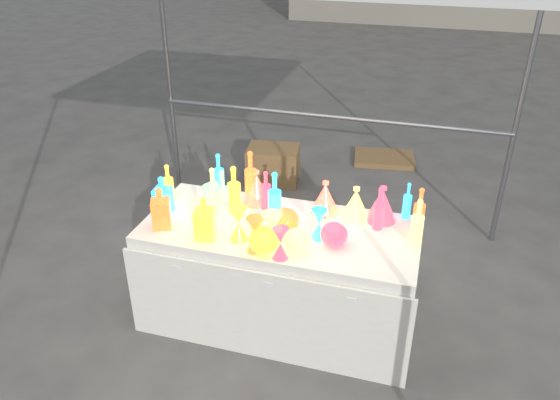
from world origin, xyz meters
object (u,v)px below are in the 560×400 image
(globe_0, at_px, (264,241))
(lampshade_0, at_px, (256,187))
(display_table, at_px, (280,275))
(decanter_0, at_px, (205,218))
(hourglass_0, at_px, (256,234))
(cardboard_box_closed, at_px, (273,165))
(bottle_0, at_px, (168,183))

(globe_0, bearing_deg, lampshade_0, 112.84)
(display_table, height_order, decanter_0, decanter_0)
(display_table, xyz_separation_m, globe_0, (-0.01, -0.30, 0.45))
(hourglass_0, xyz_separation_m, lampshade_0, (-0.19, 0.58, 0.01))
(cardboard_box_closed, relative_size, lampshade_0, 2.18)
(cardboard_box_closed, xyz_separation_m, bottle_0, (-0.17, -1.94, 0.70))
(cardboard_box_closed, distance_m, hourglass_0, 2.54)
(bottle_0, distance_m, lampshade_0, 0.62)
(bottle_0, bearing_deg, cardboard_box_closed, 85.02)
(cardboard_box_closed, relative_size, globe_0, 2.78)
(hourglass_0, distance_m, globe_0, 0.07)
(lampshade_0, bearing_deg, decanter_0, -125.88)
(bottle_0, bearing_deg, display_table, -8.90)
(globe_0, bearing_deg, cardboard_box_closed, 105.86)
(cardboard_box_closed, bearing_deg, hourglass_0, -84.01)
(decanter_0, relative_size, globe_0, 1.51)
(display_table, height_order, lampshade_0, lampshade_0)
(display_table, height_order, cardboard_box_closed, display_table)
(cardboard_box_closed, bearing_deg, globe_0, -82.78)
(bottle_0, xyz_separation_m, globe_0, (0.84, -0.43, -0.06))
(display_table, height_order, hourglass_0, hourglass_0)
(globe_0, bearing_deg, decanter_0, 173.00)
(bottle_0, height_order, hourglass_0, bottle_0)
(display_table, relative_size, globe_0, 9.69)
(display_table, distance_m, globe_0, 0.54)
(cardboard_box_closed, bearing_deg, lampshade_0, -85.19)
(hourglass_0, height_order, lampshade_0, lampshade_0)
(display_table, distance_m, bottle_0, 1.00)
(bottle_0, relative_size, decanter_0, 0.98)
(bottle_0, relative_size, globe_0, 1.48)
(hourglass_0, bearing_deg, globe_0, -1.44)
(display_table, relative_size, lampshade_0, 7.61)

